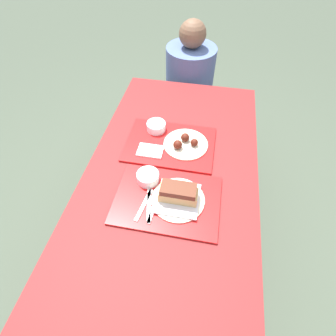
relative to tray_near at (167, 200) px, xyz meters
name	(u,v)px	position (x,y,z in m)	size (l,w,h in m)	color
ground_plane	(170,241)	(-0.01, 0.17, -0.78)	(12.00, 12.00, 0.00)	#424C3D
picnic_table	(171,184)	(-0.01, 0.17, -0.11)	(0.82, 1.56, 0.77)	maroon
picnic_bench_far	(192,112)	(-0.01, 1.17, -0.41)	(0.78, 0.28, 0.44)	maroon
tray_near	(167,200)	(0.00, 0.00, 0.00)	(0.46, 0.33, 0.01)	red
tray_far	(170,144)	(-0.05, 0.34, 0.00)	(0.46, 0.33, 0.01)	red
bowl_coleslaw_near	(148,177)	(-0.11, 0.09, 0.03)	(0.10, 0.10, 0.05)	silver
brisket_sandwich_plate	(178,196)	(0.05, 0.00, 0.04)	(0.23, 0.23, 0.09)	beige
plastic_fork_near	(149,205)	(-0.07, -0.05, 0.01)	(0.05, 0.17, 0.00)	white
plastic_knife_near	(154,206)	(-0.05, -0.05, 0.01)	(0.03, 0.17, 0.00)	white
plastic_spoon_near	(144,205)	(-0.09, -0.05, 0.01)	(0.04, 0.17, 0.00)	white
condiment_packet	(174,186)	(0.02, 0.07, 0.01)	(0.04, 0.03, 0.01)	#3F3F47
bowl_coleslaw_far	(156,126)	(-0.14, 0.44, 0.03)	(0.10, 0.10, 0.05)	silver
wings_plate_far	(185,143)	(0.03, 0.35, 0.02)	(0.23, 0.23, 0.05)	beige
napkin_far	(150,151)	(-0.14, 0.27, 0.01)	(0.13, 0.09, 0.01)	white
person_seated_across	(190,75)	(-0.05, 1.17, -0.07)	(0.35, 0.35, 0.65)	#4C6093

